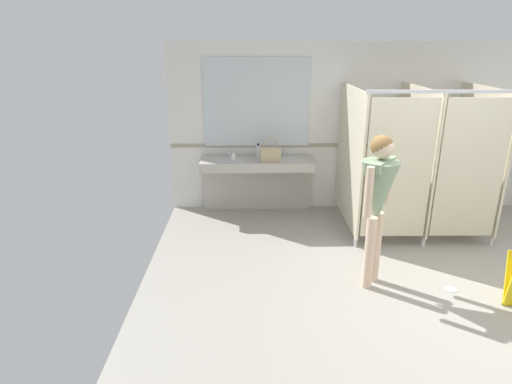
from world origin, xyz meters
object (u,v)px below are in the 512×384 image
(person_standing, at_px, (378,193))
(handbag, at_px, (271,153))
(paper_cup, at_px, (233,157))
(soap_dispenser, at_px, (258,151))

(person_standing, bearing_deg, handbag, 117.59)
(person_standing, distance_m, paper_cup, 2.66)
(handbag, bearing_deg, paper_cup, 169.87)
(person_standing, relative_size, paper_cup, 19.41)
(soap_dispenser, height_order, paper_cup, soap_dispenser)
(handbag, height_order, soap_dispenser, handbag)
(handbag, distance_m, paper_cup, 0.58)
(person_standing, xyz_separation_m, soap_dispenser, (-1.23, 2.31, -0.11))
(handbag, xyz_separation_m, paper_cup, (-0.57, 0.10, -0.08))
(person_standing, height_order, soap_dispenser, person_standing)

